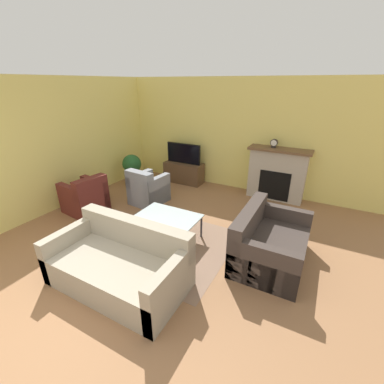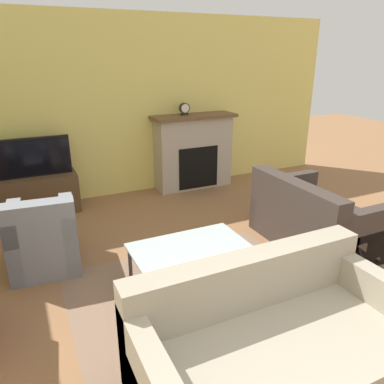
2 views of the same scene
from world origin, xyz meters
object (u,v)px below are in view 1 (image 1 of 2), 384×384
couch_loveseat (268,244)px  armchair_by_window (86,199)px  tv (184,153)px  potted_plant (132,165)px  mantel_clock (274,143)px  armchair_accent (148,190)px  couch_sectional (120,265)px  coffee_table (167,219)px

couch_loveseat → armchair_by_window: size_ratio=1.61×
tv → armchair_by_window: 2.75m
potted_plant → tv: bearing=36.3°
potted_plant → mantel_clock: (3.40, 0.92, 0.76)m
armchair_by_window → mantel_clock: (3.24, 2.63, 1.01)m
armchair_by_window → armchair_accent: 1.33m
couch_sectional → coffee_table: (-0.03, 1.20, 0.12)m
couch_loveseat → mantel_clock: (-0.55, 2.45, 1.02)m
armchair_by_window → mantel_clock: mantel_clock is taller
tv → mantel_clock: size_ratio=5.09×
couch_sectional → mantel_clock: bearing=74.0°
coffee_table → potted_plant: 2.87m
couch_sectional → couch_loveseat: bearing=40.7°
armchair_by_window → potted_plant: size_ratio=1.05×
armchair_by_window → potted_plant: (-0.16, 1.71, 0.24)m
armchair_by_window → potted_plant: bearing=-167.7°
armchair_by_window → couch_sectional: bearing=66.2°
potted_plant → mantel_clock: mantel_clock is taller
couch_loveseat → armchair_accent: size_ratio=1.71×
tv → armchair_accent: (-0.06, -1.55, -0.51)m
potted_plant → mantel_clock: 3.61m
tv → coffee_table: tv is taller
armchair_accent → coffee_table: 1.60m
couch_sectional → mantel_clock: mantel_clock is taller
couch_sectional → armchair_accent: size_ratio=2.26×
couch_sectional → armchair_accent: same height
potted_plant → mantel_clock: size_ratio=4.31×
tv → couch_sectional: bearing=-72.8°
armchair_accent → potted_plant: (-1.05, 0.73, 0.24)m
couch_loveseat → coffee_table: bearing=97.9°
tv → armchair_by_window: tv is taller
armchair_accent → couch_loveseat: bearing=169.9°
armchair_by_window → coffee_table: bearing=95.3°
tv → coffee_table: (1.15, -2.58, -0.41)m
couch_sectional → mantel_clock: size_ratio=9.67×
couch_sectional → couch_loveseat: (1.67, 1.44, 0.00)m
mantel_clock → armchair_by_window: bearing=-140.9°
tv → potted_plant: size_ratio=1.18×
armchair_by_window → tv: bearing=166.2°
couch_loveseat → potted_plant: potted_plant is taller
tv → mantel_clock: mantel_clock is taller
tv → potted_plant: bearing=-143.7°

